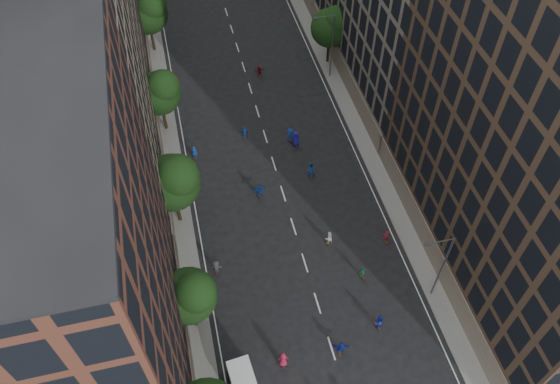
# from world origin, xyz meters

# --- Properties ---
(ground) EXTENTS (240.00, 240.00, 0.00)m
(ground) POSITION_xyz_m (0.00, 40.00, 0.00)
(ground) COLOR black
(ground) RESTS_ON ground
(sidewalk_left) EXTENTS (4.00, 105.00, 0.15)m
(sidewalk_left) POSITION_xyz_m (-12.00, 47.50, 0.07)
(sidewalk_left) COLOR slate
(sidewalk_left) RESTS_ON ground
(sidewalk_right) EXTENTS (4.00, 105.00, 0.15)m
(sidewalk_right) POSITION_xyz_m (12.00, 47.50, 0.07)
(sidewalk_right) COLOR slate
(sidewalk_right) RESTS_ON ground
(bldg_left_a) EXTENTS (14.00, 22.00, 30.00)m
(bldg_left_a) POSITION_xyz_m (-19.00, 11.00, 15.00)
(bldg_left_a) COLOR #562D21
(bldg_left_a) RESTS_ON ground
(bldg_left_b) EXTENTS (14.00, 26.00, 34.00)m
(bldg_left_b) POSITION_xyz_m (-19.00, 35.00, 17.00)
(bldg_left_b) COLOR #937E60
(bldg_left_b) RESTS_ON ground
(tree_left_1) EXTENTS (4.80, 4.80, 8.21)m
(tree_left_1) POSITION_xyz_m (-11.02, 13.86, 5.55)
(tree_left_1) COLOR black
(tree_left_1) RESTS_ON ground
(tree_left_2) EXTENTS (5.60, 5.60, 9.45)m
(tree_left_2) POSITION_xyz_m (-10.99, 25.83, 6.36)
(tree_left_2) COLOR black
(tree_left_2) RESTS_ON ground
(tree_left_3) EXTENTS (5.00, 5.00, 8.58)m
(tree_left_3) POSITION_xyz_m (-11.02, 39.85, 5.82)
(tree_left_3) COLOR black
(tree_left_3) RESTS_ON ground
(tree_left_4) EXTENTS (5.40, 5.40, 9.08)m
(tree_left_4) POSITION_xyz_m (-11.00, 55.84, 6.10)
(tree_left_4) COLOR black
(tree_left_4) RESTS_ON ground
(tree_right_a) EXTENTS (5.00, 5.00, 8.39)m
(tree_right_a) POSITION_xyz_m (11.38, 47.85, 5.63)
(tree_right_a) COLOR black
(tree_right_a) RESTS_ON ground
(streetlamp_near) EXTENTS (2.64, 0.22, 9.06)m
(streetlamp_near) POSITION_xyz_m (10.37, 12.00, 5.17)
(streetlamp_near) COLOR #595B60
(streetlamp_near) RESTS_ON ground
(streetlamp_far) EXTENTS (2.64, 0.22, 9.06)m
(streetlamp_far) POSITION_xyz_m (10.37, 45.00, 5.17)
(streetlamp_far) COLOR #595B60
(streetlamp_far) RESTS_ON ground
(skater_2) EXTENTS (1.02, 0.90, 1.79)m
(skater_2) POSITION_xyz_m (4.58, 10.04, 0.89)
(skater_2) COLOR #1520AB
(skater_2) RESTS_ON ground
(skater_5) EXTENTS (1.50, 0.82, 1.54)m
(skater_5) POSITION_xyz_m (0.63, 8.54, 0.77)
(skater_5) COLOR #13269F
(skater_5) RESTS_ON ground
(skater_6) EXTENTS (0.96, 0.68, 1.87)m
(skater_6) POSITION_xyz_m (-4.44, 8.60, 0.93)
(skater_6) COLOR #AE1D3D
(skater_6) RESTS_ON ground
(skater_7) EXTENTS (0.63, 0.47, 1.56)m
(skater_7) POSITION_xyz_m (8.50, 18.67, 0.78)
(skater_7) COLOR maroon
(skater_7) RESTS_ON ground
(skater_8) EXTENTS (0.93, 0.80, 1.66)m
(skater_8) POSITION_xyz_m (2.88, 19.73, 0.83)
(skater_8) COLOR silver
(skater_8) RESTS_ON ground
(skater_9) EXTENTS (1.14, 0.75, 1.66)m
(skater_9) POSITION_xyz_m (-8.50, 18.98, 0.83)
(skater_9) COLOR #39393D
(skater_9) RESTS_ON ground
(skater_10) EXTENTS (0.97, 0.69, 1.52)m
(skater_10) POSITION_xyz_m (4.90, 15.25, 0.76)
(skater_10) COLOR #227246
(skater_10) RESTS_ON ground
(skater_11) EXTENTS (1.66, 0.86, 1.71)m
(skater_11) POSITION_xyz_m (-2.53, 27.24, 0.86)
(skater_11) COLOR #1339A1
(skater_11) RESTS_ON ground
(skater_12) EXTENTS (1.02, 0.73, 1.94)m
(skater_12) POSITION_xyz_m (3.14, 33.79, 0.97)
(skater_12) COLOR #1C16B5
(skater_12) RESTS_ON ground
(skater_13) EXTENTS (0.77, 0.64, 1.82)m
(skater_13) POSITION_xyz_m (-8.50, 34.37, 0.91)
(skater_13) COLOR #1444A9
(skater_13) RESTS_ON ground
(skater_14) EXTENTS (0.93, 0.74, 1.87)m
(skater_14) POSITION_xyz_m (3.54, 28.85, 0.94)
(skater_14) COLOR #154AB0
(skater_14) RESTS_ON ground
(skater_15) EXTENTS (1.27, 0.98, 1.74)m
(skater_15) POSITION_xyz_m (2.65, 34.68, 0.87)
(skater_15) COLOR navy
(skater_15) RESTS_ON ground
(skater_16) EXTENTS (1.03, 0.55, 1.67)m
(skater_16) POSITION_xyz_m (-2.40, 36.22, 0.83)
(skater_16) COLOR #1541AB
(skater_16) RESTS_ON ground
(skater_17) EXTENTS (1.48, 0.51, 1.58)m
(skater_17) POSITION_xyz_m (1.67, 47.14, 0.79)
(skater_17) COLOR maroon
(skater_17) RESTS_ON ground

